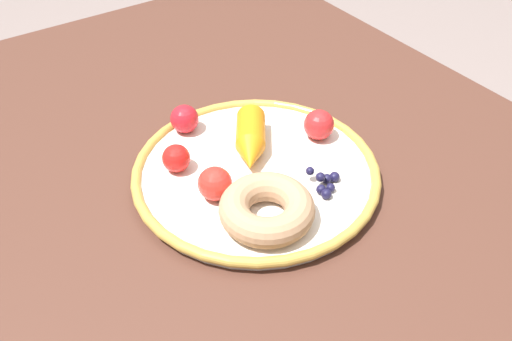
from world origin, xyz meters
TOP-DOWN VIEW (x-y plane):
  - dining_table at (0.00, 0.00)m, footprint 0.99×0.81m
  - plate at (-0.02, -0.02)m, footprint 0.29×0.29m
  - carrot_orange at (0.01, -0.03)m, footprint 0.10×0.09m
  - donut at (-0.10, 0.02)m, footprint 0.13×0.13m
  - blueberry_pile at (-0.09, -0.06)m, footprint 0.04×0.04m
  - tomato_near at (-0.01, -0.12)m, footprint 0.04×0.04m
  - tomato_mid at (-0.03, 0.04)m, footprint 0.04×0.04m
  - tomato_far at (0.03, 0.06)m, footprint 0.03×0.03m
  - tomato_extra at (0.09, 0.01)m, footprint 0.04×0.04m

SIDE VIEW (x-z plane):
  - dining_table at x=0.00m, z-range 0.26..0.97m
  - plate at x=-0.02m, z-range 0.71..0.72m
  - blueberry_pile at x=-0.09m, z-range 0.71..0.74m
  - donut at x=-0.10m, z-range 0.72..0.75m
  - tomato_far at x=0.03m, z-range 0.72..0.75m
  - carrot_orange at x=0.01m, z-range 0.72..0.75m
  - tomato_extra at x=0.09m, z-range 0.72..0.75m
  - tomato_near at x=-0.01m, z-range 0.72..0.76m
  - tomato_mid at x=-0.03m, z-range 0.72..0.76m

